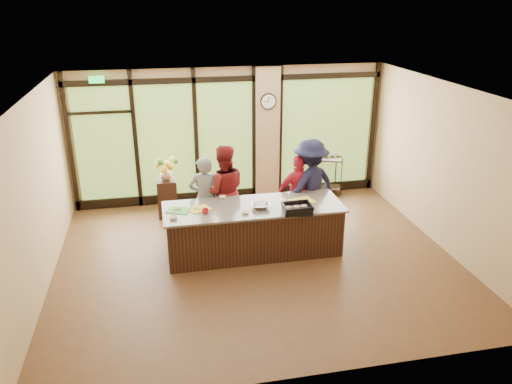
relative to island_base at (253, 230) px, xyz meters
name	(u,v)px	position (x,y,z in m)	size (l,w,h in m)	color
floor	(257,260)	(0.00, -0.30, -0.44)	(7.00, 7.00, 0.00)	#53321D
ceiling	(257,92)	(0.00, -0.30, 2.56)	(7.00, 7.00, 0.00)	white
back_wall	(230,135)	(0.00, 2.70, 1.06)	(7.00, 7.00, 0.00)	tan
left_wall	(36,197)	(-3.50, -0.30, 1.06)	(6.00, 6.00, 0.00)	tan
right_wall	(446,168)	(3.50, -0.30, 1.06)	(6.00, 6.00, 0.00)	tan
window_wall	(237,140)	(0.16, 2.65, 0.95)	(6.90, 0.12, 3.00)	tan
island_base	(253,230)	(0.00, 0.00, 0.00)	(3.10, 1.00, 0.88)	black
countertop	(253,207)	(0.00, 0.00, 0.46)	(3.20, 1.10, 0.04)	slate
wall_clock	(268,101)	(0.85, 2.57, 1.81)	(0.36, 0.04, 0.36)	black
cook_left	(205,198)	(-0.79, 0.74, 0.39)	(0.61, 0.40, 1.67)	slate
cook_midleft	(223,191)	(-0.42, 0.84, 0.47)	(0.89, 0.69, 1.83)	maroon
cook_midright	(299,194)	(1.05, 0.70, 0.35)	(0.92, 0.38, 1.58)	#B61C31
cook_right	(310,186)	(1.28, 0.73, 0.50)	(1.21, 0.70, 1.88)	#171733
roasting_pan	(297,210)	(0.68, -0.44, 0.52)	(0.48, 0.37, 0.09)	black
mixing_bowl	(261,206)	(0.11, -0.11, 0.52)	(0.32, 0.32, 0.08)	silver
cutting_board_left	(178,210)	(-1.32, 0.06, 0.49)	(0.40, 0.30, 0.01)	green
cutting_board_center	(199,209)	(-0.96, 0.05, 0.49)	(0.38, 0.28, 0.01)	yellow
cutting_board_right	(302,201)	(0.90, 0.03, 0.49)	(0.43, 0.32, 0.01)	yellow
prep_bowl_near	(173,218)	(-1.42, -0.26, 0.50)	(0.14, 0.14, 0.04)	white
prep_bowl_mid	(245,213)	(-0.20, -0.30, 0.50)	(0.12, 0.12, 0.04)	white
prep_bowl_far	(223,197)	(-0.48, 0.48, 0.50)	(0.13, 0.13, 0.03)	white
red_ramekin	(205,211)	(-0.87, -0.16, 0.52)	(0.11, 0.11, 0.09)	red
flower_stand	(168,198)	(-1.47, 1.96, -0.03)	(0.41, 0.41, 0.81)	black
flower_vase	(166,174)	(-1.47, 1.96, 0.51)	(0.26, 0.26, 0.27)	#997853
bar_cart	(325,170)	(2.20, 2.45, 0.16)	(0.83, 0.65, 1.00)	black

